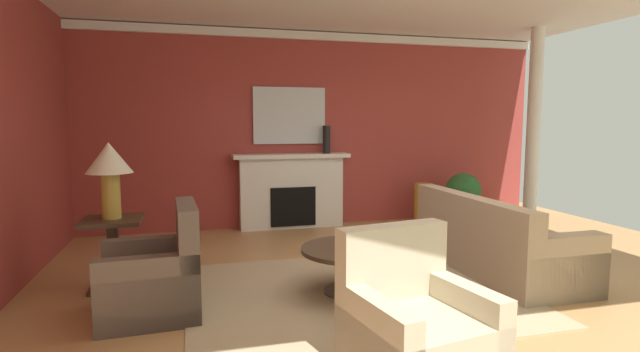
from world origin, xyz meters
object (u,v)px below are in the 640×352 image
object	(u,v)px
mantel_mirror	(289,116)
armchair_facing_fireplace	(415,332)
fireplace	(292,193)
table_lamp	(109,165)
sofa	(494,245)
coffee_table	(353,259)
armchair_near_window	(155,279)
vase_tall_corner	(423,204)
potted_plant	(463,194)
vase_mantel_right	(326,140)
side_table	(113,248)

from	to	relation	value
mantel_mirror	armchair_facing_fireplace	world-z (taller)	mantel_mirror
fireplace	armchair_facing_fireplace	bearing A→B (deg)	-91.61
fireplace	armchair_facing_fireplace	xyz separation A→B (m)	(-0.13, -4.57, -0.24)
table_lamp	sofa	bearing A→B (deg)	-7.18
fireplace	coffee_table	size ratio (longest dim) A/B	1.80
armchair_near_window	table_lamp	world-z (taller)	table_lamp
vase_tall_corner	sofa	bearing A→B (deg)	-99.05
mantel_mirror	coffee_table	bearing A→B (deg)	-90.27
mantel_mirror	table_lamp	distance (m)	3.31
table_lamp	coffee_table	bearing A→B (deg)	-18.63
mantel_mirror	armchair_near_window	distance (m)	3.93
armchair_facing_fireplace	potted_plant	distance (m)	4.97
mantel_mirror	potted_plant	xyz separation A→B (m)	(2.70, -0.61, -1.25)
sofa	potted_plant	distance (m)	2.48
coffee_table	table_lamp	bearing A→B (deg)	161.37
potted_plant	vase_mantel_right	bearing A→B (deg)	168.53
side_table	vase_tall_corner	bearing A→B (deg)	24.08
sofa	armchair_near_window	world-z (taller)	armchair_near_window
armchair_facing_fireplace	potted_plant	world-z (taller)	armchair_facing_fireplace
armchair_near_window	table_lamp	distance (m)	1.30
side_table	sofa	bearing A→B (deg)	-7.18
mantel_mirror	vase_tall_corner	distance (m)	2.57
vase_tall_corner	table_lamp	bearing A→B (deg)	-155.92
fireplace	vase_tall_corner	size ratio (longest dim) A/B	2.72
side_table	table_lamp	xyz separation A→B (m)	(0.00, 0.00, 0.82)
sofa	vase_tall_corner	world-z (taller)	sofa
fireplace	side_table	size ratio (longest dim) A/B	2.57
armchair_near_window	potted_plant	bearing A→B (deg)	29.65
table_lamp	potted_plant	distance (m)	5.32
mantel_mirror	sofa	xyz separation A→B (m)	(1.71, -2.87, -1.44)
side_table	vase_tall_corner	world-z (taller)	side_table
sofa	armchair_near_window	size ratio (longest dim) A/B	2.21
potted_plant	coffee_table	bearing A→B (deg)	-137.18
mantel_mirror	coffee_table	world-z (taller)	mantel_mirror
vase_tall_corner	vase_mantel_right	xyz separation A→B (m)	(-1.55, 0.25, 1.04)
mantel_mirror	potted_plant	distance (m)	3.04
fireplace	armchair_near_window	xyz separation A→B (m)	(-1.82, -3.06, -0.24)
side_table	table_lamp	distance (m)	0.82
fireplace	vase_tall_corner	distance (m)	2.14
mantel_mirror	armchair_facing_fireplace	distance (m)	4.91
mantel_mirror	coffee_table	distance (m)	3.43
mantel_mirror	table_lamp	xyz separation A→B (m)	(-2.26, -2.37, -0.52)
table_lamp	mantel_mirror	bearing A→B (deg)	46.37
armchair_facing_fireplace	coffee_table	size ratio (longest dim) A/B	0.95
mantel_mirror	potted_plant	world-z (taller)	mantel_mirror
sofa	potted_plant	size ratio (longest dim) A/B	2.52
armchair_facing_fireplace	coffee_table	bearing A→B (deg)	85.86
mantel_mirror	vase_mantel_right	xyz separation A→B (m)	(0.55, -0.17, -0.37)
coffee_table	armchair_facing_fireplace	bearing A→B (deg)	-94.14
vase_mantel_right	side_table	bearing A→B (deg)	-141.93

